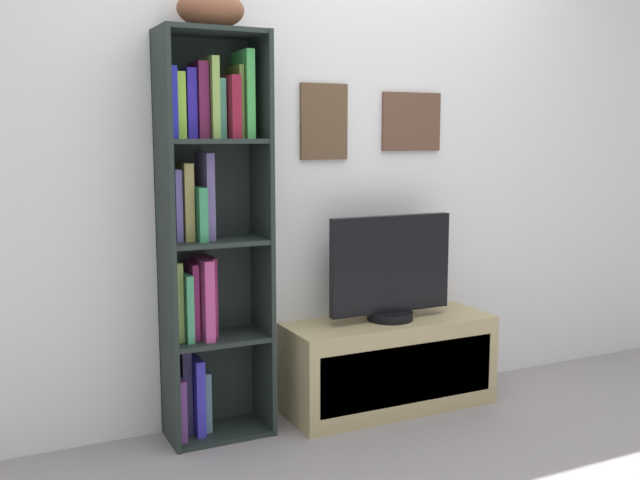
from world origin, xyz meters
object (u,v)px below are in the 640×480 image
object	(u,v)px
television	(391,270)
tv_stand	(390,364)
bookshelf	(205,230)
football	(211,9)

from	to	relation	value
television	tv_stand	bearing A→B (deg)	-90.00
bookshelf	tv_stand	distance (m)	1.13
bookshelf	television	xyz separation A→B (m)	(0.88, -0.08, -0.23)
tv_stand	television	world-z (taller)	television
tv_stand	television	distance (m)	0.46
football	television	bearing A→B (deg)	-3.46
tv_stand	bookshelf	bearing A→B (deg)	174.59
football	tv_stand	world-z (taller)	football
bookshelf	football	world-z (taller)	football
football	tv_stand	bearing A→B (deg)	-3.53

